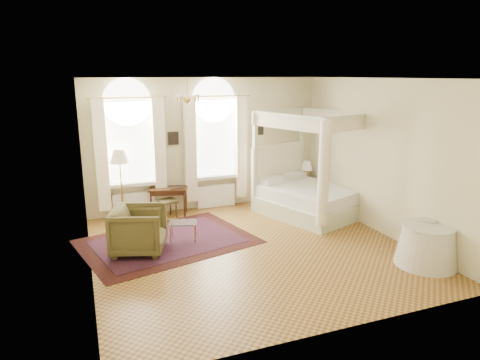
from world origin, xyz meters
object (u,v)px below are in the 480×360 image
(nightstand, at_px, (304,188))
(floor_lamp, at_px, (120,160))
(canopy_bed, at_px, (310,192))
(side_table, at_px, (427,246))
(armchair, at_px, (139,230))
(stool, at_px, (168,203))
(writing_desk, at_px, (168,192))
(coffee_table, at_px, (183,224))

(nightstand, bearing_deg, floor_lamp, 180.00)
(canopy_bed, distance_m, side_table, 3.33)
(canopy_bed, relative_size, armchair, 2.82)
(nightstand, distance_m, side_table, 4.50)
(stool, bearing_deg, floor_lamp, 168.76)
(armchair, relative_size, floor_lamp, 0.58)
(canopy_bed, height_order, writing_desk, canopy_bed)
(coffee_table, bearing_deg, stool, 90.25)
(floor_lamp, bearing_deg, writing_desk, 0.00)
(writing_desk, relative_size, side_table, 0.93)
(armchair, bearing_deg, nightstand, -47.48)
(coffee_table, distance_m, floor_lamp, 2.33)
(coffee_table, distance_m, side_table, 4.71)
(coffee_table, bearing_deg, nightstand, 24.69)
(armchair, xyz_separation_m, coffee_table, (0.94, 0.32, -0.10))
(armchair, height_order, coffee_table, armchair)
(nightstand, bearing_deg, stool, -176.94)
(armchair, bearing_deg, stool, -7.53)
(side_table, bearing_deg, coffee_table, 144.51)
(side_table, bearing_deg, armchair, 153.17)
(armchair, bearing_deg, floor_lamp, 21.66)
(nightstand, bearing_deg, writing_desk, 180.00)
(coffee_table, bearing_deg, floor_lamp, 120.53)
(stool, distance_m, side_table, 5.77)
(canopy_bed, height_order, armchair, canopy_bed)
(writing_desk, xyz_separation_m, coffee_table, (-0.06, -1.76, -0.23))
(armchair, distance_m, coffee_table, 1.00)
(canopy_bed, distance_m, coffee_table, 3.36)
(writing_desk, xyz_separation_m, floor_lamp, (-1.10, -0.00, 0.87))
(stool, relative_size, armchair, 0.48)
(writing_desk, height_order, side_table, side_table)
(armchair, height_order, side_table, armchair)
(nightstand, distance_m, writing_desk, 3.79)
(stool, bearing_deg, writing_desk, 72.18)
(canopy_bed, bearing_deg, floor_lamp, 164.33)
(nightstand, height_order, stool, nightstand)
(nightstand, height_order, armchair, armchair)
(writing_desk, bearing_deg, side_table, -49.99)
(side_table, bearing_deg, stool, 131.83)
(writing_desk, bearing_deg, coffee_table, -91.92)
(canopy_bed, distance_m, stool, 3.47)
(coffee_table, xyz_separation_m, floor_lamp, (-1.04, 1.76, 1.10))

